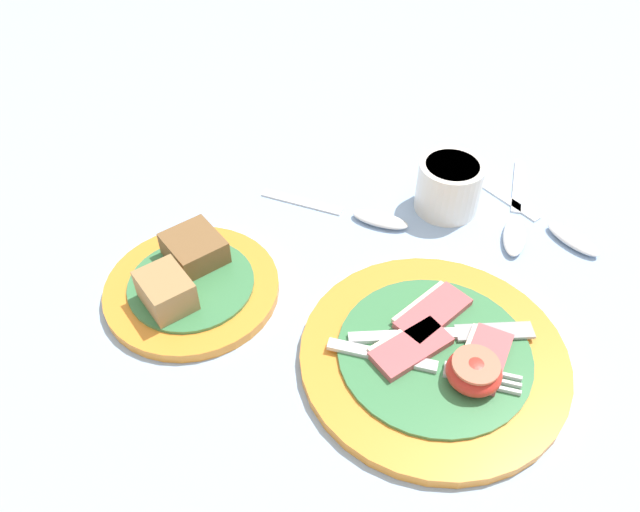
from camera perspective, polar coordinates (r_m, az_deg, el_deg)
ground_plane at (r=0.65m, az=2.58°, el=-7.27°), size 3.00×3.00×0.00m
breakfast_plate at (r=0.63m, az=10.61°, el=-8.93°), size 0.26×0.26×0.04m
bread_plate at (r=0.69m, az=-11.88°, el=-2.39°), size 0.19×0.19×0.05m
sugar_cup at (r=0.78m, az=11.72°, el=6.38°), size 0.08×0.08×0.07m
teaspoon_by_saucer at (r=0.80m, az=20.62°, el=2.44°), size 0.15×0.15×0.01m
teaspoon_near_cup at (r=0.77m, az=3.59°, el=3.79°), size 0.19×0.06×0.01m
teaspoon_stray at (r=0.79m, az=17.42°, el=2.98°), size 0.04×0.19×0.01m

